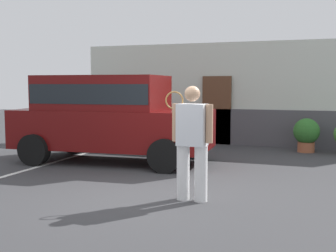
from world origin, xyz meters
The scene contains 6 objects.
ground_plane centered at (0.00, 0.00, 0.00)m, with size 40.00×40.00×0.00m, color #38383A.
parking_stripe_0 centered at (-3.31, 1.50, 0.00)m, with size 0.12×4.40×0.01m, color silver.
house_frontage centered at (0.00, 6.75, 1.47)m, with size 9.72×0.40×3.13m.
parked_suv centered at (-2.12, 2.66, 1.15)m, with size 4.73×2.43×2.05m.
tennis_player_man centered at (0.76, -0.06, 0.95)m, with size 0.80×0.31×1.82m.
potted_plant_by_porch centered at (2.26, 5.79, 0.51)m, with size 0.70×0.70×0.93m.
Camera 1 is at (2.71, -6.58, 1.84)m, focal length 46.54 mm.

